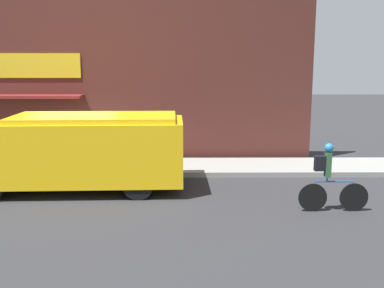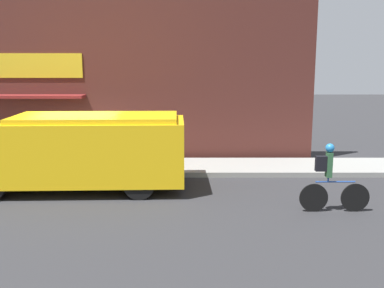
% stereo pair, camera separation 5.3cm
% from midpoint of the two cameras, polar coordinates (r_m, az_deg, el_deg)
% --- Properties ---
extents(ground_plane, '(70.00, 70.00, 0.00)m').
position_cam_midpoint_polar(ground_plane, '(14.37, -14.58, -4.19)').
color(ground_plane, '#2B2B2D').
extents(sidewalk, '(28.00, 2.17, 0.16)m').
position_cam_midpoint_polar(sidewalk, '(15.38, -13.62, -2.88)').
color(sidewalk, gray).
rests_on(sidewalk, ground_plane).
extents(storefront, '(15.71, 0.87, 5.92)m').
position_cam_midpoint_polar(storefront, '(16.40, -13.07, 8.12)').
color(storefront, '#4C231E').
rests_on(storefront, ground_plane).
extents(school_bus, '(6.28, 2.71, 2.10)m').
position_cam_midpoint_polar(school_bus, '(12.79, -13.95, -0.87)').
color(school_bus, yellow).
rests_on(school_bus, ground_plane).
extents(cyclist, '(1.68, 0.21, 1.66)m').
position_cam_midpoint_polar(cyclist, '(11.18, 16.93, -4.29)').
color(cyclist, black).
rests_on(cyclist, ground_plane).
extents(trash_bin, '(0.60, 0.60, 0.81)m').
position_cam_midpoint_polar(trash_bin, '(16.49, -19.64, -0.58)').
color(trash_bin, '#38383D').
rests_on(trash_bin, sidewalk).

